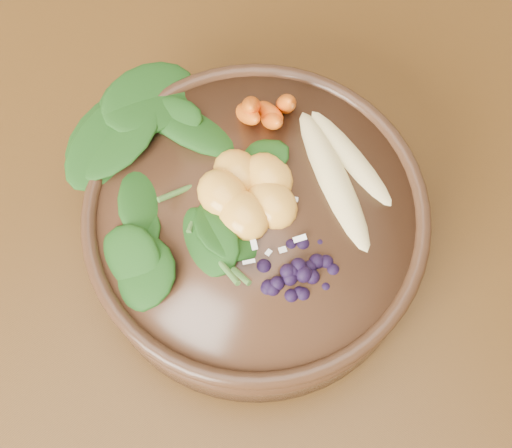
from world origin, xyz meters
The scene contains 7 objects.
stoneware_bowl centered at (0.22, 0.05, 0.78)m, with size 0.25×0.25×0.07m, color #3D2516.
kale_heap centered at (0.20, 0.11, 0.84)m, with size 0.16×0.14×0.04m, color #194311, non-canonical shape.
carrot_cluster centered at (0.28, 0.11, 0.85)m, with size 0.05×0.05×0.07m, color orange, non-canonical shape.
banana_halves centered at (0.29, 0.04, 0.83)m, with size 0.07×0.13×0.02m.
mandarin_cluster centered at (0.23, 0.07, 0.83)m, with size 0.07×0.08×0.03m, color gold, non-canonical shape.
blueberry_pile centered at (0.21, 0.00, 0.83)m, with size 0.11×0.09×0.03m, color black, non-canonical shape.
coconut_flakes centered at (0.22, 0.03, 0.82)m, with size 0.08×0.06×0.01m, color white, non-canonical shape.
Camera 1 is at (0.10, -0.10, 1.28)m, focal length 50.00 mm.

